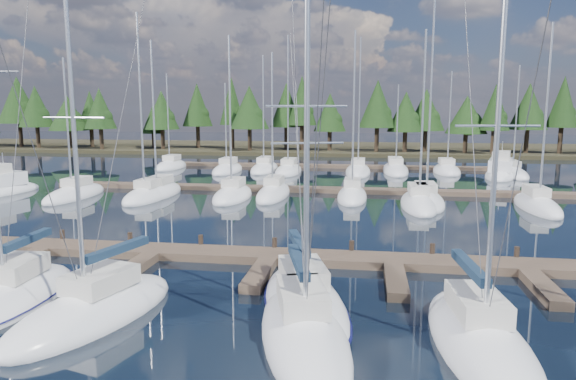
% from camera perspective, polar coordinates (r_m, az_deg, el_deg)
% --- Properties ---
extents(ground, '(260.00, 260.00, 0.00)m').
position_cam_1_polar(ground, '(37.64, 1.43, -2.57)').
color(ground, black).
rests_on(ground, ground).
extents(far_shore, '(220.00, 30.00, 0.60)m').
position_cam_1_polar(far_shore, '(96.97, 5.86, 4.63)').
color(far_shore, '#2E2A1A').
rests_on(far_shore, ground).
extents(main_dock, '(44.00, 6.13, 0.90)m').
position_cam_1_polar(main_dock, '(25.45, -2.15, -7.74)').
color(main_dock, brown).
rests_on(main_dock, ground).
extents(back_docks, '(50.00, 21.80, 0.40)m').
position_cam_1_polar(back_docks, '(56.84, 3.89, 1.53)').
color(back_docks, brown).
rests_on(back_docks, ground).
extents(front_sailboat_1, '(3.42, 7.92, 16.06)m').
position_cam_1_polar(front_sailboat_1, '(23.09, -28.38, -10.35)').
color(front_sailboat_1, white).
rests_on(front_sailboat_1, ground).
extents(front_sailboat_2, '(4.94, 8.34, 13.16)m').
position_cam_1_polar(front_sailboat_2, '(20.38, -20.68, -12.42)').
color(front_sailboat_2, white).
rests_on(front_sailboat_2, ground).
extents(front_sailboat_3, '(4.78, 9.02, 13.82)m').
position_cam_1_polar(front_sailboat_3, '(17.48, 1.73, -15.45)').
color(front_sailboat_3, white).
rests_on(front_sailboat_3, ground).
extents(front_sailboat_4, '(5.29, 9.14, 11.52)m').
position_cam_1_polar(front_sailboat_4, '(19.85, 1.84, -12.46)').
color(front_sailboat_4, white).
rests_on(front_sailboat_4, ground).
extents(front_sailboat_5, '(3.43, 8.51, 12.79)m').
position_cam_1_polar(front_sailboat_5, '(17.99, 20.46, -15.33)').
color(front_sailboat_5, white).
rests_on(front_sailboat_5, ground).
extents(back_sailboat_rows, '(46.76, 33.45, 16.72)m').
position_cam_1_polar(back_sailboat_rows, '(52.36, 4.46, 0.96)').
color(back_sailboat_rows, white).
rests_on(back_sailboat_rows, ground).
extents(motor_yacht_right, '(5.76, 10.11, 4.81)m').
position_cam_1_polar(motor_yacht_right, '(62.28, 22.53, 1.81)').
color(motor_yacht_right, white).
rests_on(motor_yacht_right, ground).
extents(tree_line, '(185.58, 11.11, 13.26)m').
position_cam_1_polar(tree_line, '(86.84, 5.66, 8.80)').
color(tree_line, black).
rests_on(tree_line, far_shore).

